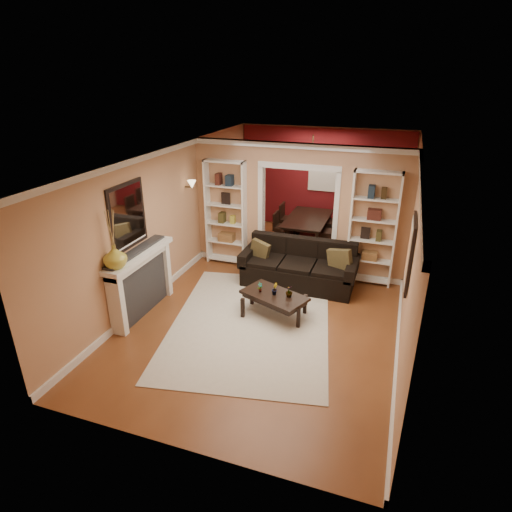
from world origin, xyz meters
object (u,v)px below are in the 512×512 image
at_px(sofa, 299,264).
at_px(coffee_table, 274,305).
at_px(bookshelf_right, 373,229).
at_px(dining_table, 308,230).
at_px(bookshelf_left, 226,213).
at_px(fireplace, 143,283).

bearing_deg(sofa, coffee_table, -94.92).
relative_size(bookshelf_right, dining_table, 1.28).
xyz_separation_m(bookshelf_left, bookshelf_right, (3.10, 0.00, 0.00)).
bearing_deg(bookshelf_right, coffee_table, -127.12).
xyz_separation_m(bookshelf_left, dining_table, (1.45, 1.82, -0.83)).
bearing_deg(coffee_table, bookshelf_right, 74.99).
xyz_separation_m(bookshelf_right, fireplace, (-3.64, -2.53, -0.57)).
bearing_deg(fireplace, bookshelf_right, 34.80).
height_order(bookshelf_left, fireplace, bookshelf_left).
relative_size(bookshelf_left, dining_table, 1.28).
xyz_separation_m(bookshelf_right, dining_table, (-1.65, 1.82, -0.83)).
height_order(sofa, fireplace, fireplace).
distance_m(bookshelf_left, bookshelf_right, 3.10).
distance_m(coffee_table, fireplace, 2.34).
height_order(bookshelf_right, fireplace, bookshelf_right).
bearing_deg(bookshelf_left, bookshelf_right, 0.00).
xyz_separation_m(sofa, bookshelf_right, (1.31, 0.58, 0.70)).
relative_size(sofa, dining_table, 1.27).
distance_m(sofa, dining_table, 2.43).
distance_m(sofa, coffee_table, 1.33).
relative_size(coffee_table, bookshelf_left, 0.49).
bearing_deg(dining_table, bookshelf_left, 141.46).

